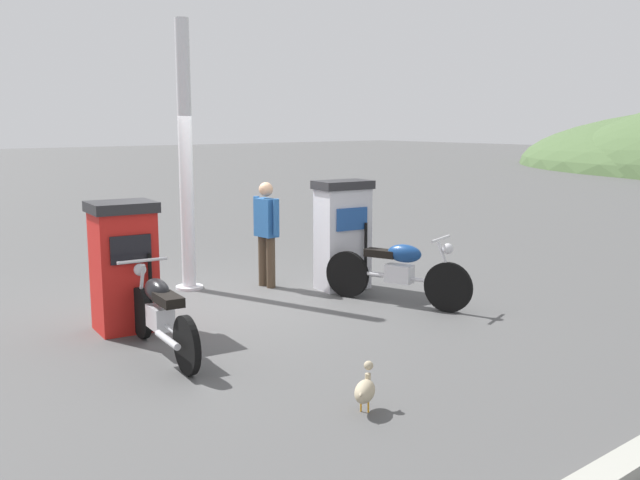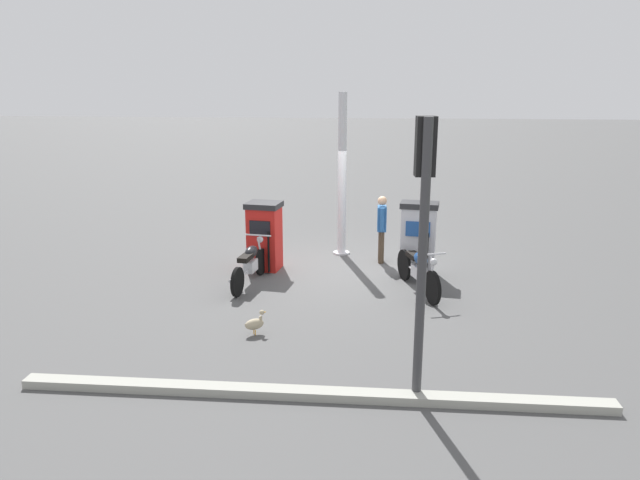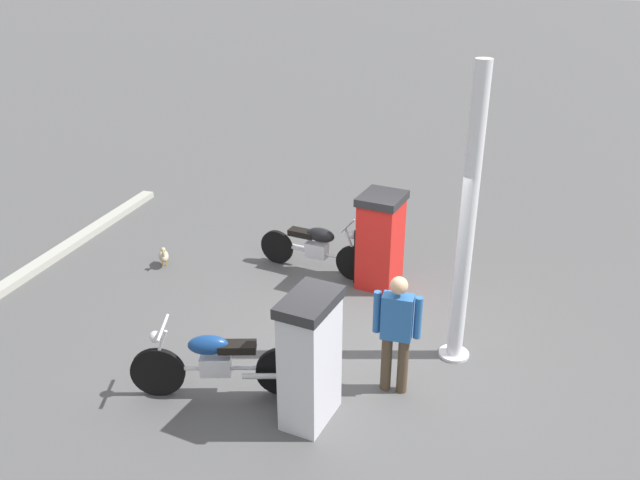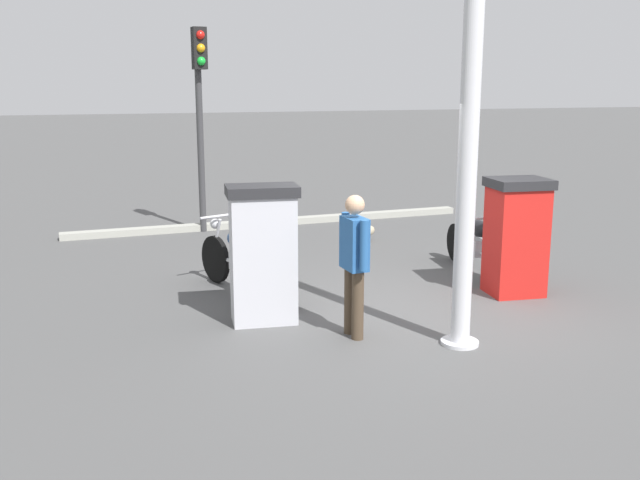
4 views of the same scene
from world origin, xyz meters
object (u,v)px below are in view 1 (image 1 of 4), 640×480
Objects in this scene: wandering_duck at (365,390)px; fuel_pump_far at (343,234)px; attendant_person at (266,228)px; motorcycle_near_pump at (160,313)px; canopy_support_pole at (186,162)px; motorcycle_far_pump at (398,270)px; fuel_pump_near at (124,265)px.

fuel_pump_far is at bearing 141.54° from wandering_duck.
attendant_person is (-0.80, -0.79, 0.08)m from fuel_pump_far.
motorcycle_near_pump is 0.51× the size of canopy_support_pole.
motorcycle_far_pump is at bearing -2.11° from fuel_pump_far.
motorcycle_far_pump is 3.69m from wandering_duck.
motorcycle_near_pump is at bearing -165.91° from wandering_duck.
fuel_pump_near reaches higher than motorcycle_far_pump.
fuel_pump_near is 0.39× the size of canopy_support_pole.
motorcycle_near_pump is 3.30m from attendant_person.
wandering_duck is at bearing -38.46° from fuel_pump_far.
motorcycle_far_pump is at bearing 70.47° from fuel_pump_near.
attendant_person reaches higher than wandering_duck.
wandering_duck is at bearing 8.39° from fuel_pump_near.
motorcycle_near_pump is 1.27× the size of attendant_person.
fuel_pump_far is 0.77× the size of motorcycle_far_pump.
attendant_person reaches higher than fuel_pump_near.
motorcycle_far_pump is at bearing 20.64° from attendant_person.
attendant_person is at bearing -135.48° from fuel_pump_far.
motorcycle_near_pump is 3.34m from canopy_support_pole.
motorcycle_far_pump reaches higher than motorcycle_near_pump.
motorcycle_far_pump is at bearing 33.39° from canopy_support_pole.
canopy_support_pole is (-1.41, -1.75, 1.04)m from fuel_pump_far.
motorcycle_near_pump is (1.09, -3.46, -0.36)m from fuel_pump_far.
fuel_pump_far is 3.65m from motorcycle_near_pump.
fuel_pump_near is 0.98× the size of attendant_person.
wandering_duck is at bearing -12.29° from canopy_support_pole.
fuel_pump_far is at bearing 177.89° from motorcycle_far_pump.
attendant_person is 4.88m from wandering_duck.
wandering_duck is at bearing -49.41° from motorcycle_far_pump.
fuel_pump_far is 1.13m from attendant_person.
fuel_pump_near is at bearing -48.80° from canopy_support_pole.
fuel_pump_far is 1.02× the size of attendant_person.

